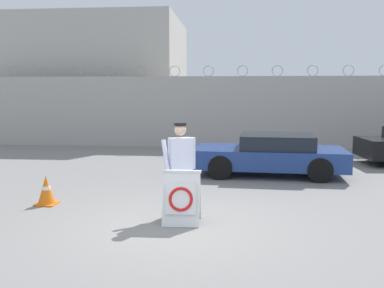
% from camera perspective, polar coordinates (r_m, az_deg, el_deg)
% --- Properties ---
extents(ground_plane, '(90.00, 90.00, 0.00)m').
position_cam_1_polar(ground_plane, '(7.96, -2.59, -10.87)').
color(ground_plane, gray).
extents(perimeter_wall, '(36.00, 0.30, 3.54)m').
position_cam_1_polar(perimeter_wall, '(18.70, 2.18, 4.32)').
color(perimeter_wall, '#ADA8A0').
rests_on(perimeter_wall, ground_plane).
extents(building_block, '(8.67, 7.37, 6.33)m').
position_cam_1_polar(building_block, '(24.88, -11.77, 8.58)').
color(building_block, '#B2ADA3').
rests_on(building_block, ground_plane).
extents(barricade_sign, '(0.72, 0.64, 1.00)m').
position_cam_1_polar(barricade_sign, '(7.99, -1.39, -7.10)').
color(barricade_sign, white).
rests_on(barricade_sign, ground_plane).
extents(security_guard, '(0.70, 0.42, 1.83)m').
position_cam_1_polar(security_guard, '(8.51, -1.57, -2.51)').
color(security_guard, '#232838').
rests_on(security_guard, ground_plane).
extents(traffic_cone_near, '(0.44, 0.44, 0.63)m').
position_cam_1_polar(traffic_cone_near, '(9.84, -18.86, -5.86)').
color(traffic_cone_near, orange).
rests_on(traffic_cone_near, ground_plane).
extents(parked_car_rear_sedan, '(4.44, 2.21, 1.20)m').
position_cam_1_polar(parked_car_rear_sedan, '(12.73, 10.43, -1.34)').
color(parked_car_rear_sedan, black).
rests_on(parked_car_rear_sedan, ground_plane).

